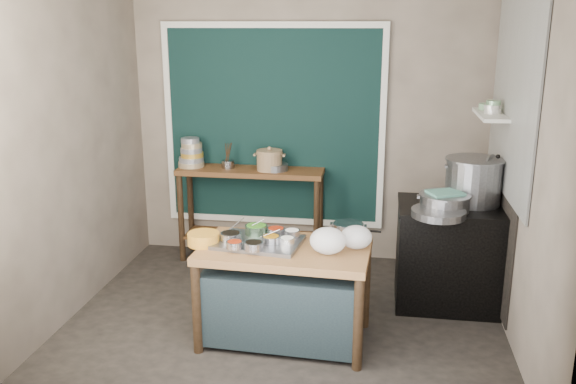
% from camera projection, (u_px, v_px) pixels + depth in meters
% --- Properties ---
extents(floor, '(3.50, 3.00, 0.02)m').
position_uv_depth(floor, '(285.00, 321.00, 4.99)').
color(floor, '#2E2823').
rests_on(floor, ground).
extents(back_wall, '(3.50, 0.02, 2.80)m').
position_uv_depth(back_wall, '(309.00, 122.00, 6.05)').
color(back_wall, gray).
rests_on(back_wall, floor).
extents(left_wall, '(0.02, 3.00, 2.80)m').
position_uv_depth(left_wall, '(68.00, 146.00, 4.88)').
color(left_wall, gray).
rests_on(left_wall, floor).
extents(right_wall, '(0.02, 3.00, 2.80)m').
position_uv_depth(right_wall, '(527.00, 160.00, 4.35)').
color(right_wall, gray).
rests_on(right_wall, floor).
extents(curtain_panel, '(2.10, 0.02, 1.90)m').
position_uv_depth(curtain_panel, '(273.00, 126.00, 6.08)').
color(curtain_panel, black).
rests_on(curtain_panel, back_wall).
extents(curtain_frame, '(2.22, 0.03, 2.02)m').
position_uv_depth(curtain_frame, '(273.00, 126.00, 6.07)').
color(curtain_frame, beige).
rests_on(curtain_frame, back_wall).
extents(tile_panel, '(0.02, 1.70, 1.70)m').
position_uv_depth(tile_panel, '(514.00, 89.00, 4.76)').
color(tile_panel, '#B2B2AA').
rests_on(tile_panel, right_wall).
extents(soot_patch, '(0.01, 1.30, 1.30)m').
position_uv_depth(soot_patch, '(499.00, 224.00, 5.16)').
color(soot_patch, black).
rests_on(soot_patch, right_wall).
extents(wall_shelf, '(0.22, 0.70, 0.03)m').
position_uv_depth(wall_shelf, '(491.00, 115.00, 5.13)').
color(wall_shelf, beige).
rests_on(wall_shelf, right_wall).
extents(prep_table, '(1.28, 0.78, 0.75)m').
position_uv_depth(prep_table, '(285.00, 294.00, 4.60)').
color(prep_table, brown).
rests_on(prep_table, floor).
extents(back_counter, '(1.45, 0.40, 0.95)m').
position_uv_depth(back_counter, '(251.00, 215.00, 6.16)').
color(back_counter, brown).
rests_on(back_counter, floor).
extents(stove_block, '(0.90, 0.68, 0.85)m').
position_uv_depth(stove_block, '(451.00, 256.00, 5.20)').
color(stove_block, black).
rests_on(stove_block, floor).
extents(stove_top, '(0.92, 0.69, 0.03)m').
position_uv_depth(stove_top, '(454.00, 207.00, 5.08)').
color(stove_top, black).
rests_on(stove_top, stove_block).
extents(condiment_tray, '(0.68, 0.52, 0.03)m').
position_uv_depth(condiment_tray, '(259.00, 242.00, 4.56)').
color(condiment_tray, gray).
rests_on(condiment_tray, prep_table).
extents(condiment_bowls, '(0.58, 0.49, 0.07)m').
position_uv_depth(condiment_bowls, '(260.00, 236.00, 4.55)').
color(condiment_bowls, silver).
rests_on(condiment_bowls, condiment_tray).
extents(yellow_basin, '(0.29, 0.29, 0.09)m').
position_uv_depth(yellow_basin, '(204.00, 239.00, 4.54)').
color(yellow_basin, orange).
rests_on(yellow_basin, prep_table).
extents(saucepan, '(0.25, 0.25, 0.13)m').
position_uv_depth(saucepan, '(348.00, 231.00, 4.65)').
color(saucepan, gray).
rests_on(saucepan, prep_table).
extents(plastic_bag_a, '(0.27, 0.23, 0.20)m').
position_uv_depth(plastic_bag_a, '(328.00, 241.00, 4.35)').
color(plastic_bag_a, white).
rests_on(plastic_bag_a, prep_table).
extents(plastic_bag_b, '(0.24, 0.20, 0.17)m').
position_uv_depth(plastic_bag_b, '(356.00, 237.00, 4.45)').
color(plastic_bag_b, white).
rests_on(plastic_bag_b, prep_table).
extents(bowl_stack, '(0.26, 0.26, 0.29)m').
position_uv_depth(bowl_stack, '(191.00, 154.00, 6.10)').
color(bowl_stack, tan).
rests_on(bowl_stack, back_counter).
extents(utensil_cup, '(0.17, 0.17, 0.08)m').
position_uv_depth(utensil_cup, '(228.00, 164.00, 6.06)').
color(utensil_cup, gray).
rests_on(utensil_cup, back_counter).
extents(ceramic_crock, '(0.28, 0.28, 0.18)m').
position_uv_depth(ceramic_crock, '(269.00, 161.00, 5.96)').
color(ceramic_crock, olive).
rests_on(ceramic_crock, back_counter).
extents(wide_bowl, '(0.27, 0.27, 0.06)m').
position_uv_depth(wide_bowl, '(275.00, 167.00, 5.98)').
color(wide_bowl, gray).
rests_on(wide_bowl, back_counter).
extents(stock_pot, '(0.62, 0.62, 0.39)m').
position_uv_depth(stock_pot, '(473.00, 181.00, 5.09)').
color(stock_pot, gray).
rests_on(stock_pot, stove_top).
extents(pot_lid, '(0.28, 0.43, 0.42)m').
position_uv_depth(pot_lid, '(493.00, 180.00, 5.06)').
color(pot_lid, gray).
rests_on(pot_lid, stove_top).
extents(steamer, '(0.49, 0.49, 0.14)m').
position_uv_depth(steamer, '(445.00, 202.00, 4.93)').
color(steamer, gray).
rests_on(steamer, stove_top).
extents(green_cloth, '(0.32, 0.29, 0.02)m').
position_uv_depth(green_cloth, '(445.00, 193.00, 4.91)').
color(green_cloth, '#498575').
rests_on(green_cloth, steamer).
extents(shallow_pan, '(0.51, 0.51, 0.06)m').
position_uv_depth(shallow_pan, '(438.00, 213.00, 4.78)').
color(shallow_pan, gray).
rests_on(shallow_pan, stove_top).
extents(shelf_bowl_stack, '(0.14, 0.14, 0.11)m').
position_uv_depth(shelf_bowl_stack, '(492.00, 107.00, 5.09)').
color(shelf_bowl_stack, silver).
rests_on(shelf_bowl_stack, wall_shelf).
extents(shelf_bowl_green, '(0.16, 0.16, 0.05)m').
position_uv_depth(shelf_bowl_green, '(488.00, 107.00, 5.32)').
color(shelf_bowl_green, gray).
rests_on(shelf_bowl_green, wall_shelf).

